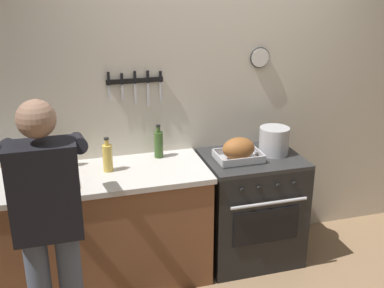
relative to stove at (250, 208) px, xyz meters
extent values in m
cube|color=beige|center=(-0.22, 0.36, 0.85)|extent=(6.00, 0.10, 2.60)
cube|color=black|center=(-0.86, 0.30, 1.05)|extent=(0.43, 0.02, 0.04)
cube|color=silver|center=(-1.06, 0.29, 0.97)|extent=(0.02, 0.00, 0.12)
cube|color=black|center=(-1.06, 0.29, 1.08)|extent=(0.02, 0.02, 0.10)
cube|color=silver|center=(-0.96, 0.29, 0.97)|extent=(0.02, 0.00, 0.12)
cube|color=black|center=(-0.96, 0.29, 1.07)|extent=(0.02, 0.02, 0.08)
cube|color=silver|center=(-0.86, 0.29, 0.95)|extent=(0.02, 0.00, 0.15)
cube|color=black|center=(-0.86, 0.29, 1.08)|extent=(0.02, 0.02, 0.10)
cube|color=silver|center=(-0.76, 0.29, 0.94)|extent=(0.02, 0.00, 0.18)
cube|color=black|center=(-0.76, 0.29, 1.07)|extent=(0.02, 0.02, 0.09)
cube|color=silver|center=(-0.66, 0.29, 0.95)|extent=(0.02, 0.00, 0.15)
cube|color=black|center=(-0.66, 0.29, 1.07)|extent=(0.02, 0.02, 0.08)
cylinder|color=white|center=(0.15, 0.29, 1.17)|extent=(0.15, 0.02, 0.15)
torus|color=black|center=(0.15, 0.29, 1.17)|extent=(0.17, 0.02, 0.17)
cube|color=brown|center=(-1.42, 0.00, -0.02)|extent=(2.00, 0.62, 0.86)
cube|color=silver|center=(-1.42, 0.00, 0.43)|extent=(2.03, 0.65, 0.04)
cube|color=black|center=(0.00, 0.00, -0.02)|extent=(0.76, 0.62, 0.87)
cube|color=black|center=(0.00, -0.31, 0.00)|extent=(0.53, 0.01, 0.28)
cube|color=#2D2D2D|center=(0.00, 0.00, 0.43)|extent=(0.76, 0.62, 0.03)
cylinder|color=black|center=(-0.21, -0.32, 0.33)|extent=(0.04, 0.02, 0.04)
cylinder|color=black|center=(-0.08, -0.32, 0.33)|extent=(0.04, 0.02, 0.04)
cylinder|color=black|center=(0.08, -0.32, 0.33)|extent=(0.04, 0.02, 0.04)
cylinder|color=black|center=(0.21, -0.32, 0.33)|extent=(0.04, 0.02, 0.04)
cylinder|color=silver|center=(0.00, -0.34, 0.21)|extent=(0.61, 0.02, 0.02)
cube|color=black|center=(-1.55, -0.70, 0.69)|extent=(0.38, 0.22, 0.56)
sphere|color=#9E755B|center=(-1.55, -0.70, 1.10)|extent=(0.21, 0.21, 0.21)
cylinder|color=black|center=(-1.76, -0.46, 0.87)|extent=(0.09, 0.55, 0.22)
cylinder|color=black|center=(-1.34, -0.46, 0.87)|extent=(0.09, 0.55, 0.22)
cube|color=#B7B7BC|center=(-0.14, -0.04, 0.46)|extent=(0.34, 0.25, 0.01)
cube|color=#B7B7BC|center=(-0.14, -0.17, 0.49)|extent=(0.34, 0.01, 0.05)
cube|color=#B7B7BC|center=(-0.14, 0.08, 0.49)|extent=(0.34, 0.01, 0.05)
cube|color=#B7B7BC|center=(-0.31, -0.04, 0.49)|extent=(0.01, 0.25, 0.05)
cube|color=#B7B7BC|center=(0.03, -0.04, 0.49)|extent=(0.01, 0.25, 0.05)
ellipsoid|color=#935628|center=(-0.14, -0.04, 0.55)|extent=(0.25, 0.18, 0.17)
cylinder|color=#B7B7BC|center=(0.19, 0.02, 0.56)|extent=(0.24, 0.24, 0.22)
cube|color=tan|center=(-1.53, -0.10, 0.46)|extent=(0.36, 0.24, 0.02)
cylinder|color=black|center=(-1.48, 0.15, 0.52)|extent=(0.06, 0.06, 0.13)
cylinder|color=black|center=(-1.48, 0.15, 0.60)|extent=(0.03, 0.03, 0.03)
cylinder|color=#B21919|center=(-1.48, 0.15, 0.62)|extent=(0.03, 0.03, 0.01)
cylinder|color=gold|center=(-1.13, 0.04, 0.55)|extent=(0.07, 0.07, 0.20)
cylinder|color=gold|center=(-1.13, 0.04, 0.67)|extent=(0.03, 0.03, 0.04)
cylinder|color=black|center=(-1.13, 0.04, 0.70)|extent=(0.04, 0.04, 0.01)
cylinder|color=#338CCC|center=(-1.68, 0.13, 0.53)|extent=(0.07, 0.07, 0.17)
cylinder|color=#338CCC|center=(-1.68, 0.13, 0.64)|extent=(0.03, 0.03, 0.04)
cylinder|color=white|center=(-1.68, 0.13, 0.66)|extent=(0.03, 0.03, 0.01)
cylinder|color=#385623|center=(-0.71, 0.20, 0.55)|extent=(0.07, 0.07, 0.21)
cylinder|color=#385623|center=(-0.71, 0.20, 0.68)|extent=(0.03, 0.03, 0.05)
cylinder|color=black|center=(-0.71, 0.20, 0.71)|extent=(0.03, 0.03, 0.01)
cylinder|color=#997F4C|center=(-1.41, 0.20, 0.55)|extent=(0.06, 0.06, 0.19)
cylinder|color=#997F4C|center=(-1.41, 0.20, 0.66)|extent=(0.03, 0.03, 0.04)
cylinder|color=black|center=(-1.41, 0.20, 0.69)|extent=(0.03, 0.03, 0.01)
camera|label=1|loc=(-1.43, -3.22, 1.85)|focal=44.66mm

